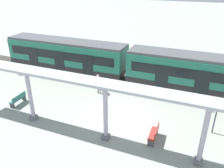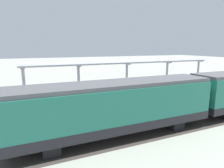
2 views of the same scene
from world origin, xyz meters
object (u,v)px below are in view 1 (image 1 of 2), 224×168
canopy_pillar_third (106,113)px  bench_mid_platform (154,134)px  canopy_pillar_second (30,96)px  canopy_pillar_fourth (204,135)px  bench_far_end (18,99)px  train_near_carriage (66,56)px  train_far_carriage (203,75)px  passenger_waiting_near_edge (98,81)px  platform_info_sign (216,116)px

canopy_pillar_third → bench_mid_platform: canopy_pillar_third is taller
canopy_pillar_second → canopy_pillar_fourth: bearing=90.0°
canopy_pillar_second → bench_far_end: bearing=-116.7°
train_near_carriage → bench_mid_platform: size_ratio=8.45×
train_near_carriage → bench_far_end: bearing=0.7°
train_far_carriage → canopy_pillar_second: 13.74m
canopy_pillar_third → bench_mid_platform: size_ratio=2.48×
bench_far_end → canopy_pillar_fourth: bearing=84.7°
passenger_waiting_near_edge → bench_mid_platform: bearing=53.4°
train_far_carriage → canopy_pillar_fourth: bearing=2.7°
canopy_pillar_third → canopy_pillar_second: bearing=-90.0°
canopy_pillar_fourth → passenger_waiting_near_edge: canopy_pillar_fourth is taller
passenger_waiting_near_edge → canopy_pillar_second: bearing=-23.9°
canopy_pillar_third → bench_far_end: 8.42m
train_near_carriage → canopy_pillar_second: (8.56, 2.63, 0.07)m
canopy_pillar_second → bench_mid_platform: 8.66m
train_far_carriage → bench_mid_platform: train_far_carriage is taller
bench_far_end → platform_info_sign: 14.53m
train_near_carriage → canopy_pillar_third: bearing=44.0°
canopy_pillar_third → platform_info_sign: bearing=117.5°
train_near_carriage → canopy_pillar_third: 11.90m
passenger_waiting_near_edge → train_far_carriage: bearing=110.0°
bench_mid_platform → bench_far_end: same height
canopy_pillar_fourth → canopy_pillar_second: bearing=-90.0°
bench_mid_platform → platform_info_sign: size_ratio=0.69×
canopy_pillar_third → bench_far_end: canopy_pillar_third is taller
passenger_waiting_near_edge → canopy_pillar_fourth: bearing=57.6°
passenger_waiting_near_edge → platform_info_sign: bearing=76.1°
platform_info_sign → bench_far_end: bearing=-82.3°
platform_info_sign → train_near_carriage: bearing=-110.3°
platform_info_sign → canopy_pillar_second: bearing=-74.8°
train_near_carriage → platform_info_sign: (5.34, 14.46, -0.50)m
canopy_pillar_fourth → bench_mid_platform: size_ratio=2.48×
bench_mid_platform → bench_far_end: bearing=-91.1°
train_near_carriage → canopy_pillar_fourth: (8.56, 13.80, 0.07)m
canopy_pillar_third → passenger_waiting_near_edge: canopy_pillar_third is taller
train_near_carriage → train_far_carriage: (0.00, 13.39, 0.00)m
canopy_pillar_fourth → bench_mid_platform: (-1.06, -2.69, -1.46)m
bench_far_end → passenger_waiting_near_edge: bearing=130.4°
bench_far_end → passenger_waiting_near_edge: 6.60m
canopy_pillar_second → canopy_pillar_fourth: (0.00, 11.16, 0.00)m
train_near_carriage → canopy_pillar_third: canopy_pillar_third is taller
canopy_pillar_fourth → platform_info_sign: canopy_pillar_fourth is taller
train_far_carriage → canopy_pillar_second: bearing=-51.5°
train_near_carriage → bench_far_end: train_near_carriage is taller
train_near_carriage → platform_info_sign: 15.42m
bench_far_end → platform_info_sign: (-1.94, 14.38, 0.89)m
train_far_carriage → bench_mid_platform: size_ratio=8.45×
canopy_pillar_fourth → bench_far_end: (-1.28, -13.71, -1.46)m
canopy_pillar_third → platform_info_sign: canopy_pillar_third is taller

